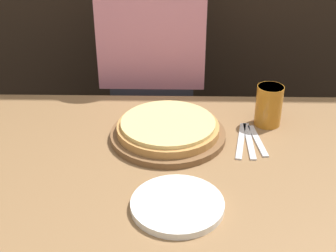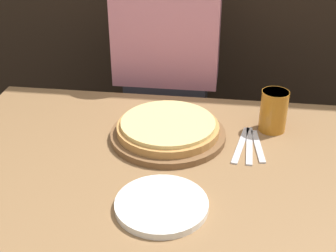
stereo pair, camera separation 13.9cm
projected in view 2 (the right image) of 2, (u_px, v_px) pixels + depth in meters
The scene contains 7 objects.
pizza_on_board at pixel (168, 130), 1.40m from camera, with size 0.35×0.35×0.06m.
beer_glass at pixel (274, 109), 1.42m from camera, with size 0.08×0.08×0.13m.
dinner_plate at pixel (162, 205), 1.12m from camera, with size 0.23×0.23×0.02m.
fork at pixel (241, 145), 1.37m from camera, with size 0.06×0.21×0.00m.
dinner_knife at pixel (249, 145), 1.37m from camera, with size 0.02×0.21×0.00m.
spoon at pixel (258, 146), 1.37m from camera, with size 0.04×0.18×0.00m.
diner_person at pixel (167, 95), 1.89m from camera, with size 0.40×0.20×1.37m.
Camera 2 is at (0.08, -1.09, 1.49)m, focal length 50.00 mm.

